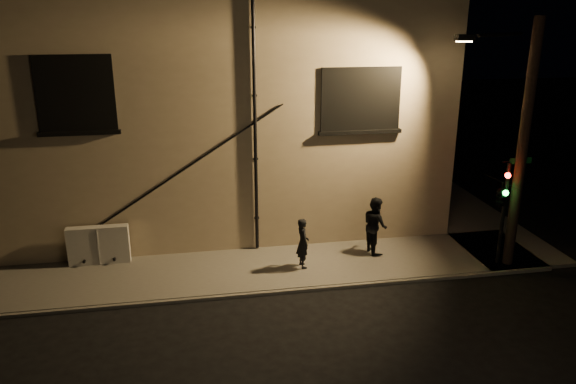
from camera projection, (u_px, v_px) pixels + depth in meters
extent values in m
plane|color=black|center=(332.00, 288.00, 16.30)|extent=(90.00, 90.00, 0.00)
cube|color=#58554F|center=(224.00, 272.00, 17.17)|extent=(20.00, 3.00, 0.12)
cube|color=#58554F|center=(429.00, 190.00, 24.85)|extent=(3.00, 16.00, 0.12)
cube|color=tan|center=(208.00, 98.00, 22.87)|extent=(16.00, 12.00, 8.50)
cube|color=black|center=(76.00, 93.00, 16.21)|extent=(2.20, 0.10, 2.20)
cube|color=black|center=(76.00, 93.00, 16.22)|extent=(1.98, 0.05, 1.98)
cube|color=black|center=(361.00, 99.00, 17.79)|extent=(2.60, 0.10, 2.00)
cube|color=#A5B28C|center=(361.00, 99.00, 17.80)|extent=(2.38, 0.05, 1.78)
cylinder|color=black|center=(255.00, 124.00, 17.37)|extent=(0.11, 0.11, 8.30)
cylinder|color=black|center=(185.00, 168.00, 17.44)|extent=(5.96, 0.04, 3.75)
cylinder|color=black|center=(189.00, 166.00, 17.44)|extent=(5.96, 0.04, 3.75)
cube|color=#B5B2AC|center=(99.00, 245.00, 17.44)|extent=(1.86, 0.31, 1.22)
imported|color=black|center=(303.00, 243.00, 17.14)|extent=(0.44, 0.62, 1.58)
imported|color=black|center=(375.00, 225.00, 18.16)|extent=(0.83, 1.00, 1.88)
cylinder|color=black|center=(503.00, 214.00, 17.18)|extent=(0.12, 0.12, 3.24)
imported|color=black|center=(501.00, 194.00, 16.82)|extent=(0.59, 1.98, 0.79)
sphere|color=#FF140C|center=(508.00, 176.00, 16.45)|extent=(0.17, 0.17, 0.17)
sphere|color=#14FF3F|center=(506.00, 193.00, 16.62)|extent=(0.17, 0.17, 0.17)
cube|color=#0C4C1E|center=(521.00, 161.00, 16.72)|extent=(0.70, 0.03, 0.18)
cylinder|color=black|center=(522.00, 150.00, 16.51)|extent=(0.31, 0.31, 7.55)
cylinder|color=black|center=(500.00, 35.00, 15.87)|extent=(1.92, 1.04, 0.10)
cube|color=black|center=(465.00, 38.00, 16.28)|extent=(0.55, 0.28, 0.18)
cube|color=#FFC672|center=(464.00, 41.00, 16.31)|extent=(0.42, 0.20, 0.04)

